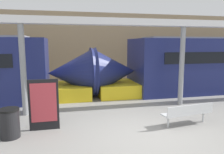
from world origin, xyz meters
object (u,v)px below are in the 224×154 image
object	(u,v)px
bench_near	(188,112)
support_column_near	(182,66)
poster_board	(44,105)
trash_bin	(9,123)
support_column_far	(23,71)

from	to	relation	value
bench_near	support_column_near	size ratio (longest dim) A/B	0.54
bench_near	support_column_near	world-z (taller)	support_column_near
poster_board	support_column_near	bearing A→B (deg)	16.54
bench_near	poster_board	xyz separation A→B (m)	(-4.83, 0.70, 0.38)
poster_board	bench_near	bearing A→B (deg)	-8.22
bench_near	trash_bin	distance (m)	5.82
bench_near	poster_board	distance (m)	4.90
support_column_near	support_column_far	world-z (taller)	same
trash_bin	poster_board	size ratio (longest dim) A/B	0.53
support_column_far	trash_bin	bearing A→B (deg)	-93.13
support_column_near	support_column_far	size ratio (longest dim) A/B	1.00
trash_bin	support_column_far	xyz separation A→B (m)	(0.12, 2.18, 1.33)
bench_near	trash_bin	size ratio (longest dim) A/B	2.12
trash_bin	poster_board	bearing A→B (deg)	22.38
bench_near	support_column_far	distance (m)	6.35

